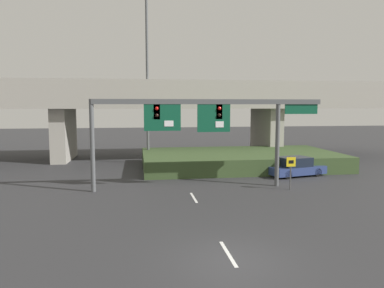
{
  "coord_description": "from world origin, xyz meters",
  "views": [
    {
      "loc": [
        -3.19,
        -12.26,
        5.35
      ],
      "look_at": [
        0.0,
        9.61,
        3.08
      ],
      "focal_mm": 35.0,
      "sensor_mm": 36.0,
      "label": 1
    }
  ],
  "objects_px": {
    "highway_light_pole_near": "(147,77)",
    "speed_limit_sign": "(291,168)",
    "signal_gantry": "(202,117)",
    "parked_sedan_near_right": "(296,167)"
  },
  "relations": [
    {
      "from": "speed_limit_sign",
      "to": "parked_sedan_near_right",
      "type": "xyz_separation_m",
      "value": [
        2.32,
        4.49,
        -0.74
      ]
    },
    {
      "from": "signal_gantry",
      "to": "parked_sedan_near_right",
      "type": "relative_size",
      "value": 3.21
    },
    {
      "from": "highway_light_pole_near",
      "to": "signal_gantry",
      "type": "bearing_deg",
      "value": -74.21
    },
    {
      "from": "signal_gantry",
      "to": "speed_limit_sign",
      "type": "bearing_deg",
      "value": -12.8
    },
    {
      "from": "speed_limit_sign",
      "to": "parked_sedan_near_right",
      "type": "distance_m",
      "value": 5.11
    },
    {
      "from": "signal_gantry",
      "to": "highway_light_pole_near",
      "type": "distance_m",
      "value": 11.91
    },
    {
      "from": "signal_gantry",
      "to": "parked_sedan_near_right",
      "type": "distance_m",
      "value": 9.38
    },
    {
      "from": "speed_limit_sign",
      "to": "parked_sedan_near_right",
      "type": "bearing_deg",
      "value": 62.62
    },
    {
      "from": "signal_gantry",
      "to": "parked_sedan_near_right",
      "type": "bearing_deg",
      "value": 22.32
    },
    {
      "from": "highway_light_pole_near",
      "to": "speed_limit_sign",
      "type": "bearing_deg",
      "value": -54.8
    }
  ]
}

